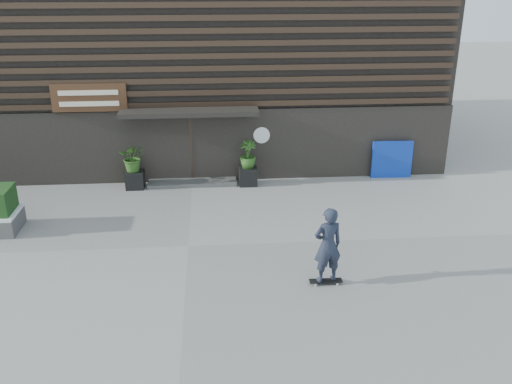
{
  "coord_description": "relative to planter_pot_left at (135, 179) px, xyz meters",
  "views": [
    {
      "loc": [
        0.75,
        -13.56,
        7.05
      ],
      "look_at": [
        1.9,
        0.99,
        1.1
      ],
      "focal_mm": 39.63,
      "sensor_mm": 36.0,
      "label": 1
    }
  ],
  "objects": [
    {
      "name": "planter_pot_left",
      "position": [
        0.0,
        0.0,
        0.0
      ],
      "size": [
        0.6,
        0.6,
        0.6
      ],
      "primitive_type": "cube",
      "color": "black",
      "rests_on": "ground"
    },
    {
      "name": "bamboo_right",
      "position": [
        3.8,
        0.0,
        0.78
      ],
      "size": [
        0.54,
        0.54,
        0.96
      ],
      "primitive_type": "imported",
      "color": "#2D591E",
      "rests_on": "planter_pot_right"
    },
    {
      "name": "skateboarder",
      "position": [
        5.2,
        -6.58,
        0.72
      ],
      "size": [
        0.78,
        0.58,
        1.96
      ],
      "color": "black",
      "rests_on": "ground"
    },
    {
      "name": "planter_pot_right",
      "position": [
        3.8,
        0.0,
        0.0
      ],
      "size": [
        0.6,
        0.6,
        0.6
      ],
      "primitive_type": "cube",
      "color": "black",
      "rests_on": "ground"
    },
    {
      "name": "ground",
      "position": [
        1.9,
        -4.4,
        -0.3
      ],
      "size": [
        80.0,
        80.0,
        0.0
      ],
      "primitive_type": "plane",
      "color": "gray",
      "rests_on": "ground"
    },
    {
      "name": "entrance_step",
      "position": [
        1.9,
        0.2,
        -0.24
      ],
      "size": [
        3.0,
        0.8,
        0.12
      ],
      "primitive_type": "cube",
      "color": "#454543",
      "rests_on": "ground"
    },
    {
      "name": "building",
      "position": [
        1.9,
        5.56,
        3.69
      ],
      "size": [
        18.0,
        11.0,
        8.0
      ],
      "color": "black",
      "rests_on": "ground"
    },
    {
      "name": "bamboo_left",
      "position": [
        0.0,
        0.0,
        0.78
      ],
      "size": [
        0.86,
        0.75,
        0.96
      ],
      "primitive_type": "imported",
      "color": "#2D591E",
      "rests_on": "planter_pot_left"
    },
    {
      "name": "blue_tarp",
      "position": [
        8.86,
        0.3,
        0.36
      ],
      "size": [
        1.41,
        0.17,
        1.32
      ],
      "primitive_type": "cube",
      "rotation": [
        0.0,
        0.0,
        -0.03
      ],
      "color": "#0C2CA5",
      "rests_on": "ground"
    }
  ]
}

